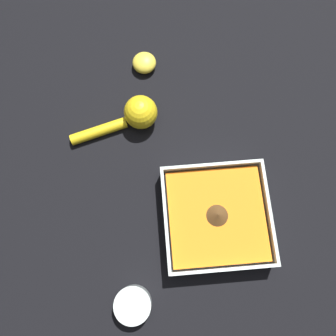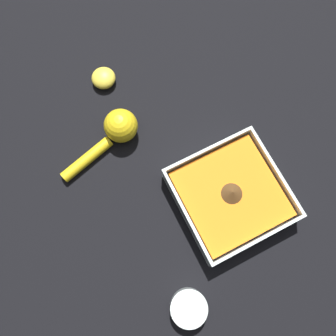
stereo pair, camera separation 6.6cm
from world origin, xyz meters
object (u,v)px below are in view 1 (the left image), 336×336
lemon_squeezer (134,115)px  lemon_half (144,63)px  spice_bowl (133,305)px  square_dish (216,217)px

lemon_squeezer → lemon_half: bearing=62.5°
spice_bowl → lemon_half: size_ratio=1.28×
spice_bowl → lemon_squeezer: lemon_squeezer is taller
square_dish → lemon_half: 0.38m
square_dish → lemon_squeezer: bearing=-146.6°
lemon_half → spice_bowl: bearing=-5.9°
lemon_squeezer → lemon_half: lemon_squeezer is taller
square_dish → spice_bowl: (0.15, -0.17, -0.00)m
square_dish → spice_bowl: square_dish is taller
lemon_squeezer → lemon_half: 0.14m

